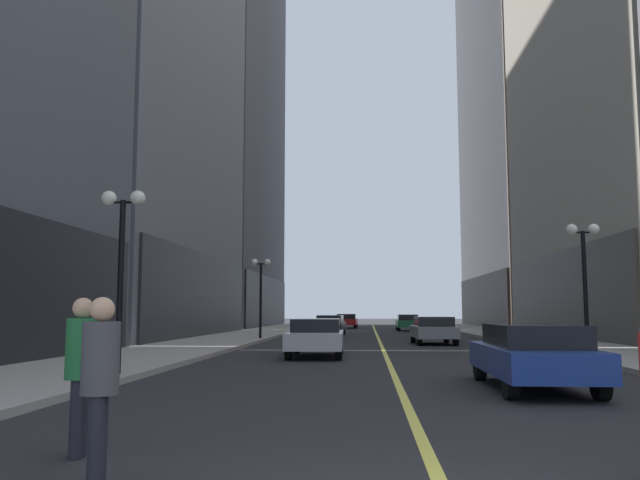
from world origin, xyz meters
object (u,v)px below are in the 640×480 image
object	(u,v)px
car_grey	(433,329)
pedestrian_with_orange_bag	(100,376)
car_green	(407,322)
street_lamp_right_mid	(584,260)
car_blue	(533,354)
car_black	(330,324)
street_lamp_left_near	(122,240)
car_silver	(316,336)
street_lamp_left_far	(261,280)
pedestrian_in_green_parka	(81,363)
car_red	(347,320)

from	to	relation	value
car_grey	pedestrian_with_orange_bag	size ratio (longest dim) A/B	2.44
car_green	street_lamp_right_mid	bearing A→B (deg)	-83.19
car_green	car_grey	bearing A→B (deg)	-90.15
car_blue	car_black	distance (m)	30.05
car_black	street_lamp_right_mid	bearing A→B (deg)	-66.25
car_green	pedestrian_with_orange_bag	bearing A→B (deg)	-96.85
street_lamp_left_near	car_grey	bearing A→B (deg)	62.63
car_blue	car_silver	size ratio (longest dim) A/B	1.01
car_green	street_lamp_left_far	bearing A→B (deg)	-116.12
pedestrian_in_green_parka	street_lamp_right_mid	world-z (taller)	street_lamp_right_mid
car_silver	car_grey	world-z (taller)	same
car_silver	pedestrian_with_orange_bag	xyz separation A→B (m)	(-0.65, -17.17, 0.28)
car_grey	car_black	world-z (taller)	same
street_lamp_left_near	street_lamp_right_mid	xyz separation A→B (m)	(12.80, 6.84, 0.00)
car_silver	car_blue	bearing A→B (deg)	-61.01
car_silver	car_grey	xyz separation A→B (m)	(5.00, 9.06, -0.00)
car_green	street_lamp_left_far	distance (m)	20.62
car_silver	car_black	bearing A→B (deg)	91.82
car_red	street_lamp_right_mid	world-z (taller)	street_lamp_right_mid
car_green	street_lamp_left_near	size ratio (longest dim) A/B	1.00
car_green	pedestrian_in_green_parka	xyz separation A→B (m)	(-6.44, -46.32, 0.30)
car_grey	pedestrian_in_green_parka	xyz separation A→B (m)	(-6.38, -25.02, 0.30)
car_red	pedestrian_in_green_parka	world-z (taller)	pedestrian_in_green_parka
car_grey	street_lamp_right_mid	distance (m)	11.42
car_green	pedestrian_in_green_parka	distance (m)	46.76
car_blue	car_red	distance (m)	48.70
car_blue	street_lamp_left_far	bearing A→B (deg)	113.15
car_green	pedestrian_with_orange_bag	size ratio (longest dim) A/B	2.57
pedestrian_with_orange_bag	street_lamp_right_mid	size ratio (longest dim) A/B	0.39
pedestrian_with_orange_bag	street_lamp_right_mid	world-z (taller)	street_lamp_right_mid
car_black	car_red	bearing A→B (deg)	88.42
pedestrian_with_orange_bag	pedestrian_in_green_parka	size ratio (longest dim) A/B	0.99
street_lamp_left_far	street_lamp_left_near	bearing A→B (deg)	-90.00
car_green	car_red	xyz separation A→B (m)	(-5.17, 8.75, 0.00)
car_grey	car_green	world-z (taller)	same
street_lamp_right_mid	pedestrian_with_orange_bag	bearing A→B (deg)	-121.05
car_black	pedestrian_with_orange_bag	bearing A→B (deg)	-90.02
street_lamp_left_near	street_lamp_right_mid	size ratio (longest dim) A/B	1.00
car_grey	street_lamp_left_near	xyz separation A→B (m)	(-8.95, -17.29, 2.54)
street_lamp_left_near	car_black	bearing A→B (deg)	83.35
car_blue	street_lamp_left_far	size ratio (longest dim) A/B	1.08
pedestrian_in_green_parka	street_lamp_left_near	size ratio (longest dim) A/B	0.39
car_red	street_lamp_left_far	xyz separation A→B (m)	(-3.83, -27.12, 2.53)
street_lamp_left_near	street_lamp_left_far	bearing A→B (deg)	90.00
car_red	car_grey	bearing A→B (deg)	-80.33
street_lamp_left_near	pedestrian_with_orange_bag	bearing A→B (deg)	-69.76
car_silver	car_red	world-z (taller)	same
car_red	street_lamp_right_mid	distance (m)	41.56
car_black	car_green	world-z (taller)	same
pedestrian_with_orange_bag	pedestrian_in_green_parka	xyz separation A→B (m)	(-0.73, 1.22, 0.01)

